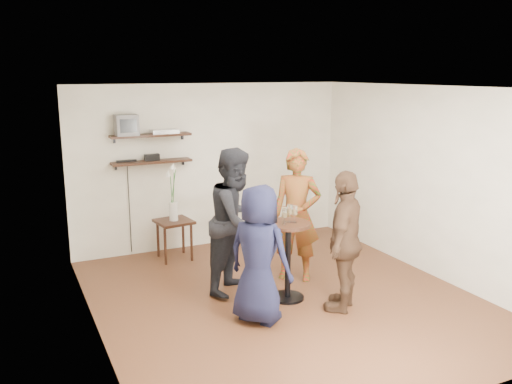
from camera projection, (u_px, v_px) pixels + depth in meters
The scene contains 18 objects.
room at pixel (285, 198), 6.49m from camera, with size 4.58×5.08×2.68m.
shelf_upper at pixel (151, 135), 8.05m from camera, with size 1.20×0.25×0.04m, color black.
shelf_lower at pixel (152, 162), 8.13m from camera, with size 1.20×0.25×0.04m, color black.
crt_monitor at pixel (126, 125), 7.86m from camera, with size 0.32×0.30×0.30m, color #59595B.
dvd_deck at pixel (164, 131), 8.12m from camera, with size 0.40×0.24×0.06m, color silver.
radio at pixel (152, 157), 8.12m from camera, with size 0.22×0.10×0.10m, color black.
power_strip at pixel (126, 161), 8.01m from camera, with size 0.30×0.05×0.03m, color black.
side_table at pixel (174, 227), 8.12m from camera, with size 0.56×0.56×0.60m.
vase_lilies at pixel (173, 202), 8.03m from camera, with size 0.19×0.19×0.89m.
drinks_table at pixel (288, 250), 6.64m from camera, with size 0.54×0.54×0.98m.
wine_glass_fl at pixel (284, 214), 6.47m from camera, with size 0.06×0.06×0.19m.
wine_glass_fr at pixel (294, 211), 6.55m from camera, with size 0.07×0.07×0.21m.
wine_glass_bl at pixel (285, 212), 6.58m from camera, with size 0.06×0.06×0.19m.
wine_glass_br at pixel (290, 210), 6.56m from camera, with size 0.07×0.07×0.22m.
person_plaid at pixel (297, 215), 7.26m from camera, with size 0.65×0.43×1.79m, color red.
person_dark at pixel (236, 221), 6.86m from camera, with size 0.90×0.70×1.86m, color black.
person_navy at pixel (259, 254), 6.02m from camera, with size 0.77×0.50×1.58m, color black.
person_brown at pixel (345, 241), 6.33m from camera, with size 0.98×0.41×1.68m, color #422B1C.
Camera 1 is at (-3.02, -5.56, 2.78)m, focal length 38.00 mm.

